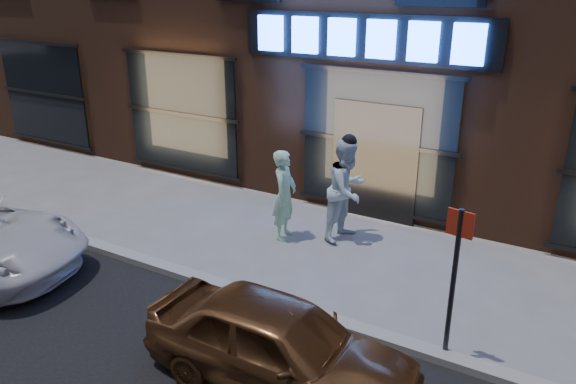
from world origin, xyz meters
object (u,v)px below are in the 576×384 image
man_cap (347,190)px  gold_sedan (280,345)px  man_bowtie (284,195)px  sign_post (454,271)px

man_cap → gold_sedan: bearing=-154.9°
man_bowtie → gold_sedan: (2.07, -3.63, -0.28)m
sign_post → man_bowtie: bearing=160.5°
sign_post → man_cap: bearing=145.0°
man_bowtie → man_cap: size_ratio=0.89×
man_cap → gold_sedan: size_ratio=0.57×
man_cap → sign_post: 3.77m
man_bowtie → sign_post: 4.24m
man_bowtie → man_cap: (1.02, 0.57, 0.11)m
gold_sedan → sign_post: (1.61, 1.55, 0.70)m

